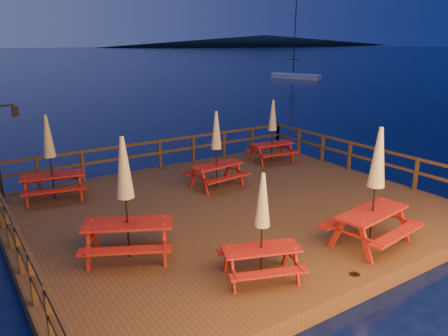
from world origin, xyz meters
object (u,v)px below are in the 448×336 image
(picnic_table_1, at_px, (272,130))
(picnic_table_2, at_px, (50,156))
(sailboat, at_px, (296,76))
(picnic_table_0, at_px, (375,186))
(lamp_post, at_px, (0,141))

(picnic_table_1, distance_m, picnic_table_2, 8.38)
(sailboat, distance_m, picnic_table_1, 41.97)
(sailboat, bearing_deg, picnic_table_1, -154.76)
(picnic_table_2, bearing_deg, picnic_table_1, 8.55)
(sailboat, relative_size, picnic_table_2, 3.80)
(picnic_table_0, xyz_separation_m, picnic_table_1, (2.76, 7.08, -0.21))
(picnic_table_2, bearing_deg, picnic_table_0, -41.97)
(lamp_post, height_order, picnic_table_2, lamp_post)
(lamp_post, relative_size, picnic_table_2, 1.14)
(picnic_table_0, bearing_deg, picnic_table_1, 60.90)
(lamp_post, xyz_separation_m, picnic_table_1, (9.56, -1.32, -0.51))
(picnic_table_0, relative_size, picnic_table_1, 1.16)
(lamp_post, xyz_separation_m, picnic_table_2, (1.19, -0.97, -0.43))
(sailboat, height_order, picnic_table_1, sailboat)
(sailboat, bearing_deg, picnic_table_2, -162.31)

